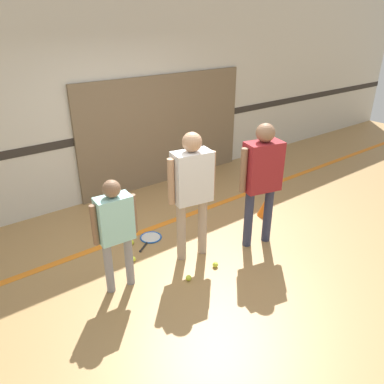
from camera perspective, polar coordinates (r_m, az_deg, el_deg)
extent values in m
plane|color=#A87F4C|center=(4.75, 0.90, -9.61)|extent=(16.00, 16.00, 0.00)
cube|color=beige|center=(5.95, -13.00, 13.86)|extent=(16.00, 0.06, 3.20)
cube|color=#2D2823|center=(6.06, -12.33, 8.49)|extent=(16.00, 0.01, 0.12)
cube|color=#756047|center=(6.53, -4.12, 9.35)|extent=(3.20, 0.05, 1.86)
cube|color=orange|center=(5.38, -5.10, -5.12)|extent=(14.40, 0.10, 0.01)
cylinder|color=tan|center=(4.50, -1.64, -6.02)|extent=(0.11, 0.11, 0.76)
cylinder|color=tan|center=(4.62, 1.60, -5.17)|extent=(0.11, 0.11, 0.76)
cube|color=silver|center=(4.25, 0.00, 2.32)|extent=(0.48, 0.32, 0.60)
sphere|color=tan|center=(4.10, 0.00, 7.62)|extent=(0.22, 0.22, 0.22)
cylinder|color=tan|center=(4.15, -3.22, 1.57)|extent=(0.08, 0.08, 0.54)
cylinder|color=tan|center=(4.37, 3.06, 2.84)|extent=(0.08, 0.08, 0.54)
cylinder|color=gray|center=(4.13, -12.56, -11.13)|extent=(0.09, 0.09, 0.62)
cylinder|color=gray|center=(4.20, -9.56, -10.18)|extent=(0.09, 0.09, 0.62)
cube|color=#99D8D1|center=(3.87, -11.72, -4.01)|extent=(0.37, 0.22, 0.49)
sphere|color=brown|center=(3.72, -12.17, 0.49)|extent=(0.18, 0.18, 0.18)
cylinder|color=brown|center=(3.81, -14.65, -4.91)|extent=(0.06, 0.06, 0.44)
cylinder|color=brown|center=(3.94, -8.88, -3.29)|extent=(0.06, 0.06, 0.44)
cylinder|color=#2D334C|center=(4.95, 11.47, -3.36)|extent=(0.11, 0.11, 0.77)
cylinder|color=#2D334C|center=(4.81, 8.59, -4.07)|extent=(0.11, 0.11, 0.77)
cube|color=maroon|center=(4.59, 10.70, 3.85)|extent=(0.49, 0.34, 0.61)
sphere|color=brown|center=(4.45, 11.13, 8.85)|extent=(0.22, 0.22, 0.22)
cylinder|color=brown|center=(4.74, 13.36, 4.20)|extent=(0.08, 0.08, 0.55)
cylinder|color=brown|center=(4.45, 7.85, 3.28)|extent=(0.08, 0.08, 0.55)
torus|color=blue|center=(5.11, -6.29, -6.88)|extent=(0.41, 0.41, 0.02)
cylinder|color=silver|center=(5.11, -6.29, -6.88)|extent=(0.25, 0.25, 0.01)
cylinder|color=black|center=(4.93, -7.38, -8.29)|extent=(0.18, 0.14, 0.02)
sphere|color=black|center=(4.85, -7.87, -8.93)|extent=(0.03, 0.03, 0.03)
sphere|color=#CCE038|center=(4.55, 3.57, -10.98)|extent=(0.07, 0.07, 0.07)
sphere|color=#CCE038|center=(4.99, -9.20, -7.61)|extent=(0.07, 0.07, 0.07)
sphere|color=#CCE038|center=(4.34, -0.53, -12.97)|extent=(0.07, 0.07, 0.07)
sphere|color=#CCE038|center=(4.69, -8.97, -10.06)|extent=(0.07, 0.07, 0.07)
cone|color=orange|center=(5.67, 11.11, -2.23)|extent=(0.23, 0.23, 0.29)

